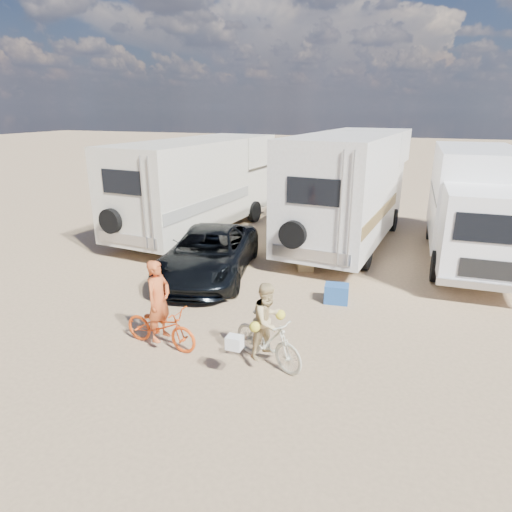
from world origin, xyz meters
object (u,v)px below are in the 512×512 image
(rider_man, at_px, (159,309))
(rider_woman, at_px, (268,329))
(cooler, at_px, (336,294))
(rv_left, at_px, (197,187))
(bike_woman, at_px, (268,340))
(crate, at_px, (305,264))
(dark_suv, at_px, (209,253))
(bike_man, at_px, (161,326))
(box_truck, at_px, (475,208))
(rv_main, at_px, (350,190))
(bike_parked, at_px, (508,259))

(rider_man, height_order, rider_woman, rider_man)
(rider_man, distance_m, cooler, 4.60)
(rv_left, distance_m, bike_woman, 9.95)
(bike_woman, xyz_separation_m, rider_woman, (0.00, 0.00, 0.23))
(crate, bearing_deg, rider_woman, -83.28)
(rider_man, bearing_deg, rider_woman, -80.66)
(bike_woman, relative_size, crate, 3.59)
(cooler, height_order, crate, cooler)
(dark_suv, xyz_separation_m, bike_man, (0.87, -4.04, -0.24))
(dark_suv, bearing_deg, box_truck, 17.84)
(rider_woman, height_order, crate, rider_woman)
(rv_left, xyz_separation_m, rider_man, (3.37, -8.23, -0.93))
(bike_man, bearing_deg, dark_suv, 18.16)
(rv_left, distance_m, crate, 5.94)
(rv_main, distance_m, rv_left, 5.76)
(bike_woman, distance_m, rider_woman, 0.23)
(rv_left, bearing_deg, rider_woman, -49.72)
(bike_man, height_order, bike_parked, bike_parked)
(rv_main, distance_m, cooler, 5.58)
(bike_man, relative_size, rider_man, 1.01)
(rider_man, xyz_separation_m, crate, (1.65, 5.47, -0.66))
(box_truck, xyz_separation_m, cooler, (-3.36, -4.69, -1.51))
(rv_main, distance_m, box_truck, 4.02)
(dark_suv, distance_m, bike_parked, 8.85)
(rv_left, bearing_deg, bike_man, -62.36)
(bike_man, xyz_separation_m, bike_woman, (2.28, 0.13, 0.06))
(rider_man, bearing_deg, dark_suv, 18.16)
(bike_man, relative_size, cooler, 2.87)
(rv_left, xyz_separation_m, bike_woman, (5.65, -8.09, -1.27))
(box_truck, bearing_deg, crate, -152.04)
(dark_suv, height_order, bike_man, dark_suv)
(rv_main, bearing_deg, bike_man, -100.07)
(bike_parked, bearing_deg, cooler, 142.26)
(box_truck, xyz_separation_m, dark_suv, (-7.22, -4.08, -1.05))
(box_truck, bearing_deg, bike_woman, -118.46)
(rv_left, height_order, dark_suv, rv_left)
(bike_man, height_order, cooler, bike_man)
(box_truck, distance_m, dark_suv, 8.36)
(box_truck, height_order, bike_woman, box_truck)
(rv_left, bearing_deg, rv_main, 10.18)
(rider_man, distance_m, bike_parked, 10.36)
(crate, bearing_deg, bike_man, -106.78)
(rider_woman, xyz_separation_m, bike_parked, (5.09, 7.13, -0.28))
(rv_left, height_order, bike_woman, rv_left)
(dark_suv, relative_size, bike_man, 2.90)
(bike_woman, bearing_deg, rv_main, 24.01)
(rv_main, distance_m, bike_man, 9.15)
(dark_suv, height_order, rider_woman, rider_woman)
(rider_man, relative_size, cooler, 2.85)
(bike_man, xyz_separation_m, bike_parked, (7.37, 7.27, 0.01))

